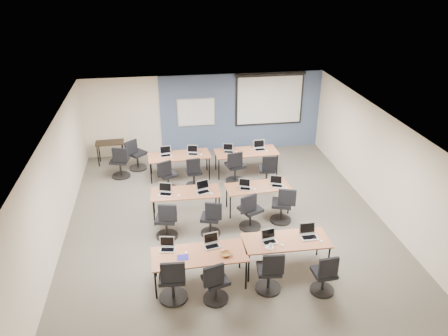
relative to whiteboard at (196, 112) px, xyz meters
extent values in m
cube|color=#6B6354|center=(0.30, -4.43, -1.45)|extent=(8.00, 9.00, 0.02)
cube|color=white|center=(0.30, -4.43, 1.25)|extent=(8.00, 9.00, 0.02)
cube|color=beige|center=(0.30, 0.07, -0.10)|extent=(8.00, 0.04, 2.70)
cube|color=beige|center=(0.30, -8.93, -0.10)|extent=(8.00, 0.04, 2.70)
cube|color=beige|center=(-3.70, -4.43, -0.10)|extent=(0.04, 9.00, 2.70)
cube|color=beige|center=(4.30, -4.43, -0.10)|extent=(0.04, 9.00, 2.70)
cube|color=#3D5977|center=(1.55, 0.04, -0.10)|extent=(5.50, 0.04, 2.70)
cube|color=silver|center=(0.00, 0.00, 0.00)|extent=(1.28, 0.02, 0.98)
cube|color=white|center=(0.00, -0.01, 0.00)|extent=(1.20, 0.02, 0.90)
cube|color=black|center=(2.50, -0.02, 0.35)|extent=(2.32, 0.03, 1.82)
cube|color=white|center=(2.50, -0.03, 0.31)|extent=(2.20, 0.02, 1.62)
cylinder|color=black|center=(2.50, -0.03, 1.19)|extent=(2.40, 0.10, 0.10)
cube|color=#996138|center=(-0.61, -6.74, -0.73)|extent=(1.93, 0.81, 0.03)
cylinder|color=black|center=(-1.52, -7.09, -1.10)|extent=(0.04, 0.04, 0.70)
cylinder|color=black|center=(0.29, -7.09, -1.10)|extent=(0.04, 0.04, 0.70)
cylinder|color=black|center=(-1.52, -6.40, -1.10)|extent=(0.04, 0.04, 0.70)
cylinder|color=black|center=(0.29, -6.40, -1.10)|extent=(0.04, 0.04, 0.70)
cube|color=#9C6232|center=(1.26, -6.55, -0.73)|extent=(1.85, 0.77, 0.03)
cylinder|color=black|center=(0.39, -6.87, -1.10)|extent=(0.04, 0.04, 0.70)
cylinder|color=black|center=(2.12, -6.87, -1.10)|extent=(0.04, 0.04, 0.70)
cylinder|color=black|center=(0.39, -6.22, -1.10)|extent=(0.04, 0.04, 0.70)
cylinder|color=black|center=(2.12, -6.22, -1.10)|extent=(0.04, 0.04, 0.70)
cube|color=brown|center=(-0.69, -4.12, -0.73)|extent=(1.77, 0.74, 0.03)
cylinder|color=black|center=(-1.52, -4.43, -1.10)|extent=(0.04, 0.04, 0.70)
cylinder|color=black|center=(0.13, -4.43, -1.10)|extent=(0.04, 0.04, 0.70)
cylinder|color=black|center=(-1.52, -3.81, -1.10)|extent=(0.04, 0.04, 0.70)
cylinder|color=black|center=(0.13, -3.81, -1.10)|extent=(0.04, 0.04, 0.70)
cube|color=#945B2F|center=(1.20, -4.10, -0.73)|extent=(1.68, 0.70, 0.03)
cylinder|color=black|center=(0.42, -4.39, -1.10)|extent=(0.04, 0.04, 0.70)
cylinder|color=black|center=(1.98, -4.39, -1.10)|extent=(0.04, 0.04, 0.70)
cylinder|color=black|center=(0.42, -3.81, -1.10)|extent=(0.04, 0.04, 0.70)
cylinder|color=black|center=(1.98, -3.81, -1.10)|extent=(0.04, 0.04, 0.70)
cube|color=brown|center=(-0.71, -1.80, -0.73)|extent=(1.87, 0.78, 0.03)
cylinder|color=black|center=(-1.59, -2.13, -1.10)|extent=(0.04, 0.04, 0.70)
cylinder|color=black|center=(0.16, -2.13, -1.10)|extent=(0.04, 0.04, 0.70)
cylinder|color=black|center=(-1.59, -1.47, -1.10)|extent=(0.04, 0.04, 0.70)
cylinder|color=black|center=(0.16, -1.47, -1.10)|extent=(0.04, 0.04, 0.70)
cube|color=#99633A|center=(1.35, -1.84, -0.73)|extent=(1.93, 0.81, 0.03)
cylinder|color=black|center=(0.45, -2.19, -1.10)|extent=(0.04, 0.04, 0.70)
cylinder|color=black|center=(2.26, -2.19, -1.10)|extent=(0.04, 0.04, 0.70)
cylinder|color=black|center=(0.45, -1.50, -1.10)|extent=(0.04, 0.04, 0.70)
cylinder|color=black|center=(2.26, -1.50, -1.10)|extent=(0.04, 0.04, 0.70)
cube|color=silver|center=(-1.24, -6.51, -0.71)|extent=(0.31, 0.22, 0.02)
cube|color=black|center=(-1.24, -6.53, -0.70)|extent=(0.26, 0.13, 0.00)
cube|color=silver|center=(-1.24, -6.39, -0.59)|extent=(0.31, 0.06, 0.21)
cube|color=black|center=(-1.24, -6.40, -0.59)|extent=(0.27, 0.04, 0.17)
ellipsoid|color=white|center=(-0.87, -6.67, -0.71)|extent=(0.06, 0.09, 0.03)
cylinder|color=black|center=(-1.18, -7.13, -1.42)|extent=(0.57, 0.57, 0.05)
cylinder|color=black|center=(-1.18, -7.13, -1.20)|extent=(0.06, 0.06, 0.51)
cube|color=black|center=(-1.18, -7.13, -0.90)|extent=(0.51, 0.51, 0.08)
cube|color=black|center=(-1.17, -7.36, -0.62)|extent=(0.46, 0.06, 0.44)
cube|color=silver|center=(-0.33, -6.53, -0.71)|extent=(0.32, 0.23, 0.02)
cube|color=black|center=(-0.33, -6.55, -0.70)|extent=(0.27, 0.14, 0.00)
cube|color=silver|center=(-0.33, -6.41, -0.59)|extent=(0.32, 0.06, 0.22)
cube|color=black|center=(-0.33, -6.42, -0.59)|extent=(0.28, 0.04, 0.18)
ellipsoid|color=white|center=(-0.12, -6.73, -0.71)|extent=(0.06, 0.09, 0.03)
cylinder|color=black|center=(-0.35, -7.29, -1.42)|extent=(0.51, 0.51, 0.05)
cylinder|color=black|center=(-0.35, -7.29, -1.22)|extent=(0.06, 0.06, 0.45)
cube|color=black|center=(-0.35, -7.29, -0.96)|extent=(0.45, 0.45, 0.08)
cube|color=black|center=(-0.41, -7.49, -0.68)|extent=(0.41, 0.06, 0.44)
cube|color=silver|center=(0.89, -6.57, -0.71)|extent=(0.31, 0.23, 0.02)
cube|color=black|center=(0.89, -6.59, -0.70)|extent=(0.27, 0.13, 0.00)
cube|color=silver|center=(0.89, -6.45, -0.59)|extent=(0.31, 0.06, 0.22)
cube|color=black|center=(0.89, -6.45, -0.59)|extent=(0.27, 0.04, 0.18)
ellipsoid|color=white|center=(1.13, -6.72, -0.71)|extent=(0.07, 0.10, 0.03)
cylinder|color=black|center=(0.75, -7.16, -1.42)|extent=(0.53, 0.53, 0.05)
cylinder|color=black|center=(0.75, -7.16, -1.22)|extent=(0.06, 0.06, 0.47)
cube|color=black|center=(0.75, -7.16, -0.94)|extent=(0.47, 0.47, 0.08)
cube|color=black|center=(0.77, -7.37, -0.66)|extent=(0.43, 0.06, 0.44)
cube|color=#A9AAAF|center=(1.77, -6.53, -0.71)|extent=(0.36, 0.26, 0.02)
cube|color=black|center=(1.77, -6.55, -0.70)|extent=(0.31, 0.15, 0.00)
cube|color=#A9AAAF|center=(1.77, -6.39, -0.57)|extent=(0.36, 0.07, 0.25)
cube|color=black|center=(1.77, -6.40, -0.57)|extent=(0.32, 0.05, 0.20)
ellipsoid|color=white|center=(1.98, -6.71, -0.71)|extent=(0.07, 0.10, 0.03)
cylinder|color=black|center=(1.82, -7.39, -1.42)|extent=(0.49, 0.49, 0.05)
cylinder|color=black|center=(1.82, -7.39, -1.23)|extent=(0.06, 0.06, 0.43)
cube|color=black|center=(1.82, -7.39, -0.98)|extent=(0.43, 0.43, 0.08)
cube|color=black|center=(1.81, -7.59, -0.70)|extent=(0.40, 0.06, 0.44)
cube|color=#B1B1BA|center=(-1.20, -4.17, -0.71)|extent=(0.34, 0.25, 0.02)
cube|color=black|center=(-1.20, -4.19, -0.70)|extent=(0.29, 0.14, 0.00)
cube|color=#B1B1BA|center=(-1.20, -4.04, -0.58)|extent=(0.34, 0.06, 0.24)
cube|color=black|center=(-1.20, -4.05, -0.58)|extent=(0.30, 0.04, 0.19)
ellipsoid|color=white|center=(-0.88, -4.29, -0.71)|extent=(0.09, 0.11, 0.03)
cylinder|color=black|center=(-1.23, -4.96, -1.42)|extent=(0.54, 0.54, 0.05)
cylinder|color=black|center=(-1.23, -4.96, -1.21)|extent=(0.06, 0.06, 0.47)
cube|color=black|center=(-1.23, -4.96, -0.94)|extent=(0.47, 0.47, 0.08)
cube|color=black|center=(-1.19, -5.17, -0.66)|extent=(0.43, 0.06, 0.44)
cube|color=#B7B7BF|center=(-0.25, -4.20, -0.71)|extent=(0.35, 0.26, 0.02)
cube|color=black|center=(-0.25, -4.22, -0.70)|extent=(0.30, 0.15, 0.00)
cube|color=#B7B7BF|center=(-0.25, -4.06, -0.57)|extent=(0.35, 0.06, 0.24)
cube|color=black|center=(-0.25, -4.07, -0.57)|extent=(0.31, 0.05, 0.20)
ellipsoid|color=white|center=(-0.04, -4.33, -0.71)|extent=(0.09, 0.12, 0.04)
cylinder|color=black|center=(-0.17, -5.01, -1.42)|extent=(0.49, 0.49, 0.05)
cylinder|color=black|center=(-0.17, -5.01, -1.23)|extent=(0.06, 0.06, 0.43)
cube|color=black|center=(-0.17, -5.01, -0.98)|extent=(0.43, 0.43, 0.08)
cube|color=black|center=(-0.12, -5.20, -0.70)|extent=(0.40, 0.06, 0.44)
cube|color=#ABAAB5|center=(0.85, -4.20, -0.71)|extent=(0.31, 0.22, 0.02)
cube|color=black|center=(0.85, -4.22, -0.70)|extent=(0.26, 0.13, 0.00)
cube|color=#ABAAB5|center=(0.85, -4.08, -0.59)|extent=(0.31, 0.06, 0.21)
cube|color=black|center=(0.85, -4.09, -0.59)|extent=(0.27, 0.04, 0.17)
ellipsoid|color=white|center=(1.09, -4.25, -0.71)|extent=(0.06, 0.09, 0.03)
cylinder|color=black|center=(0.85, -4.87, -1.42)|extent=(0.55, 0.55, 0.05)
cylinder|color=black|center=(0.85, -4.87, -1.21)|extent=(0.06, 0.06, 0.49)
cube|color=black|center=(0.85, -4.87, -0.92)|extent=(0.49, 0.49, 0.08)
cube|color=black|center=(0.76, -5.08, -0.64)|extent=(0.44, 0.06, 0.44)
cube|color=#B0B0B0|center=(1.70, -4.19, -0.71)|extent=(0.32, 0.24, 0.02)
cube|color=black|center=(1.70, -4.21, -0.70)|extent=(0.28, 0.14, 0.00)
cube|color=#B0B0B0|center=(1.70, -4.06, -0.58)|extent=(0.32, 0.06, 0.22)
cube|color=black|center=(1.70, -4.07, -0.58)|extent=(0.29, 0.04, 0.18)
ellipsoid|color=white|center=(1.91, -4.32, -0.71)|extent=(0.07, 0.11, 0.03)
cylinder|color=black|center=(1.69, -4.71, -1.42)|extent=(0.55, 0.55, 0.05)
cylinder|color=black|center=(1.69, -4.71, -1.21)|extent=(0.06, 0.06, 0.48)
cube|color=black|center=(1.69, -4.71, -0.93)|extent=(0.48, 0.48, 0.08)
cube|color=black|center=(1.75, -4.92, -0.65)|extent=(0.44, 0.06, 0.44)
cube|color=#BCBCBD|center=(-1.11, -1.79, -0.71)|extent=(0.34, 0.25, 0.02)
cube|color=black|center=(-1.11, -1.81, -0.70)|extent=(0.29, 0.15, 0.00)
cube|color=#BCBCBD|center=(-1.11, -1.65, -0.58)|extent=(0.34, 0.06, 0.24)
cube|color=black|center=(-1.11, -1.66, -0.58)|extent=(0.30, 0.05, 0.19)
ellipsoid|color=white|center=(-0.96, -1.86, -0.71)|extent=(0.07, 0.10, 0.03)
cylinder|color=black|center=(-1.10, -2.59, -1.42)|extent=(0.52, 0.52, 0.05)
cylinder|color=black|center=(-1.10, -2.59, -1.22)|extent=(0.06, 0.06, 0.46)
cube|color=black|center=(-1.10, -2.59, -0.95)|extent=(0.46, 0.46, 0.08)
cube|color=black|center=(-1.18, -2.78, -0.67)|extent=(0.42, 0.06, 0.44)
cube|color=silver|center=(-0.29, -1.81, -0.71)|extent=(0.33, 0.24, 0.02)
cube|color=black|center=(-0.29, -1.83, -0.70)|extent=(0.28, 0.14, 0.00)
cube|color=silver|center=(-0.29, -1.69, -0.58)|extent=(0.33, 0.06, 0.23)
cube|color=black|center=(-0.29, -1.69, -0.58)|extent=(0.29, 0.04, 0.18)
ellipsoid|color=white|center=(-0.05, -1.88, -0.71)|extent=(0.07, 0.10, 0.03)
cylinder|color=black|center=(-0.34, -2.47, -1.42)|extent=(0.49, 0.49, 0.05)
cylinder|color=black|center=(-0.34, -2.47, -1.23)|extent=(0.06, 0.06, 0.43)
cube|color=black|center=(-0.34, -2.47, -0.98)|extent=(0.43, 0.43, 0.08)
cube|color=black|center=(-0.36, -2.66, -0.70)|extent=(0.40, 0.06, 0.44)
cube|color=silver|center=(0.80, -1.82, -0.71)|extent=(0.31, 0.23, 0.02)
cube|color=black|center=(0.80, -1.84, -0.70)|extent=(0.26, 0.13, 0.00)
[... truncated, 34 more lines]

